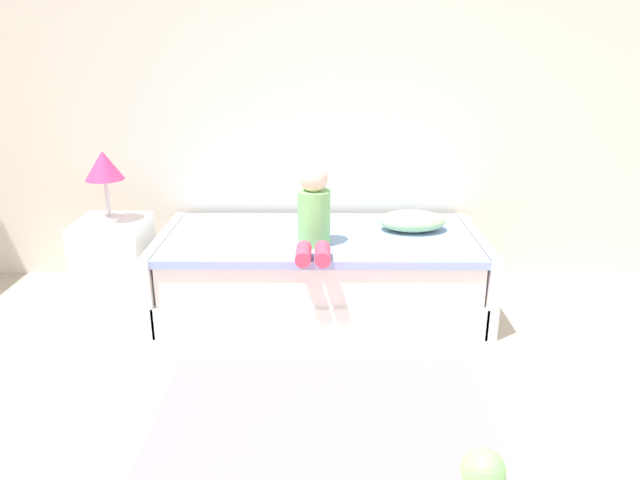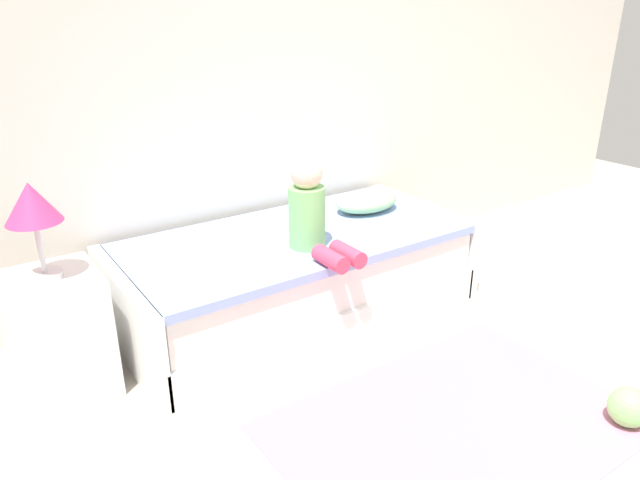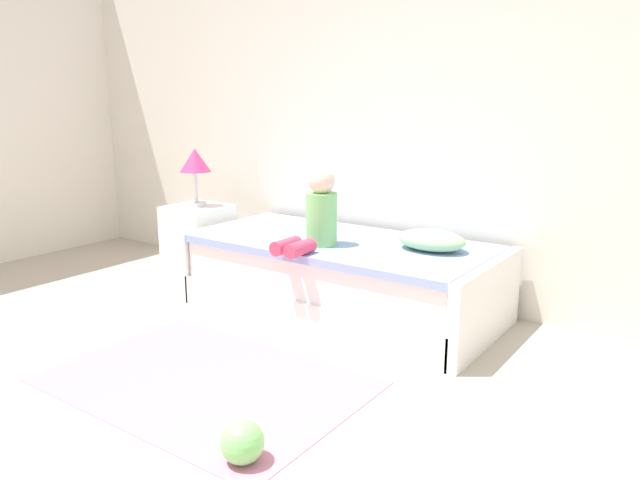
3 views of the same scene
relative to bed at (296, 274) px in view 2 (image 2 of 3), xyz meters
name	(u,v)px [view 2 (image 2 of 3)]	position (x,y,z in m)	size (l,w,h in m)	color
wall_rear	(297,54)	(0.41, 0.60, 1.20)	(7.20, 0.10, 2.90)	silver
bed	(296,274)	(0.00, 0.00, 0.00)	(2.11, 1.00, 0.50)	white
nightstand	(57,335)	(-1.35, -0.02, 0.05)	(0.44, 0.44, 0.60)	white
table_lamp	(32,208)	(-1.35, -0.02, 0.69)	(0.24, 0.24, 0.45)	silver
child_figure	(312,214)	(-0.04, -0.23, 0.46)	(0.20, 0.51, 0.50)	#7FC672
pillow	(367,201)	(0.61, 0.10, 0.32)	(0.44, 0.30, 0.13)	#99CC8C
toy_ball	(629,407)	(0.66, -1.72, -0.16)	(0.18, 0.18, 0.18)	#7FD872
area_rug	(456,425)	(0.02, -1.30, -0.24)	(1.60, 1.10, 0.01)	pink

